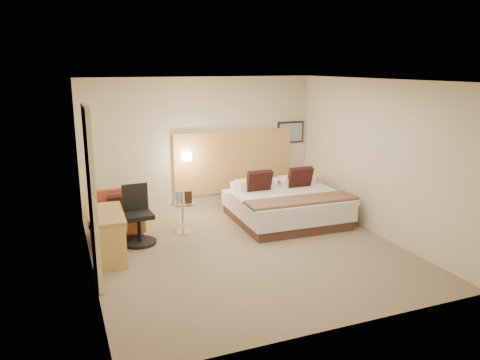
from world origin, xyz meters
name	(u,v)px	position (x,y,z in m)	size (l,w,h in m)	color
floor	(248,251)	(0.00, 0.00, -0.01)	(4.80, 5.00, 0.02)	#786751
ceiling	(249,80)	(0.00, 0.00, 2.71)	(4.80, 5.00, 0.02)	white
wall_back	(201,144)	(0.00, 2.51, 1.35)	(4.80, 0.02, 2.70)	beige
wall_front	(339,216)	(0.00, -2.51, 1.35)	(4.80, 0.02, 2.70)	beige
wall_left	(86,183)	(-2.41, 0.00, 1.35)	(0.02, 5.00, 2.70)	beige
wall_right	(377,158)	(2.41, 0.00, 1.35)	(0.02, 5.00, 2.70)	beige
headboard_panel	(234,162)	(0.70, 2.47, 0.95)	(2.60, 0.04, 1.30)	tan
art_frame	(291,132)	(2.02, 2.48, 1.50)	(0.62, 0.03, 0.47)	black
art_canvas	(291,132)	(2.02, 2.46, 1.50)	(0.54, 0.01, 0.39)	gray
lamp_arm	(186,156)	(-0.35, 2.42, 1.15)	(0.02, 0.02, 0.12)	silver
lamp_shade	(187,157)	(-0.35, 2.36, 1.15)	(0.15, 0.15, 0.15)	#FFEDC6
curtain	(92,197)	(-2.36, -0.25, 1.22)	(0.06, 0.90, 2.42)	beige
bottle_a	(178,197)	(-0.83, 1.27, 0.66)	(0.06, 0.06, 0.20)	#81A7C7
bottle_b	(181,196)	(-0.76, 1.28, 0.66)	(0.06, 0.06, 0.20)	#87BBD2
menu_folder	(188,197)	(-0.67, 1.15, 0.67)	(0.13, 0.05, 0.22)	#341F15
bed	(285,205)	(1.24, 1.14, 0.32)	(2.05, 1.99, 0.98)	#452922
lounge_chair	(120,217)	(-1.82, 1.57, 0.31)	(0.78, 0.70, 0.78)	tan
side_table	(183,216)	(-0.76, 1.22, 0.31)	(0.60, 0.60, 0.56)	silver
desk	(107,222)	(-2.11, 0.57, 0.57)	(0.58, 1.18, 0.73)	#AB7643
desk_chair	(138,220)	(-1.58, 0.99, 0.41)	(0.58, 0.58, 0.98)	black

